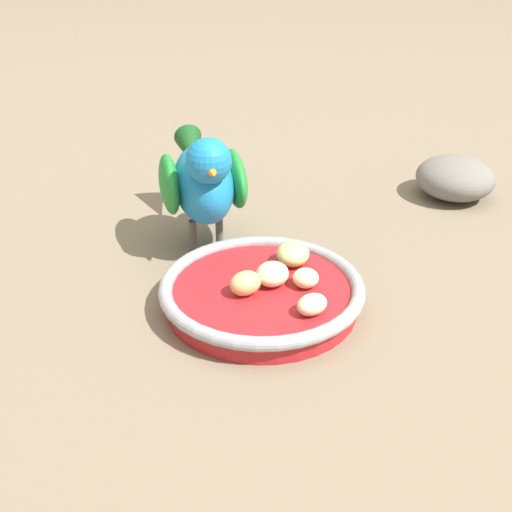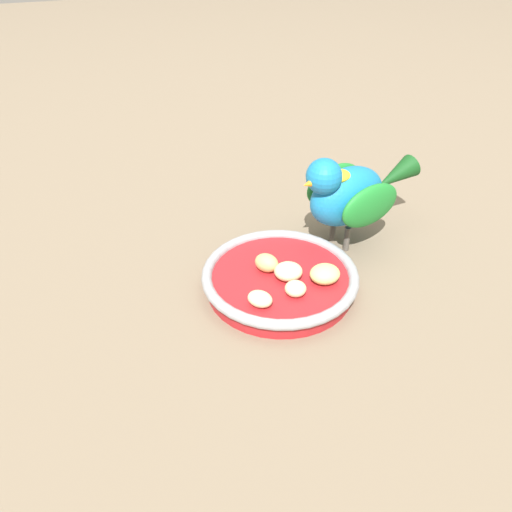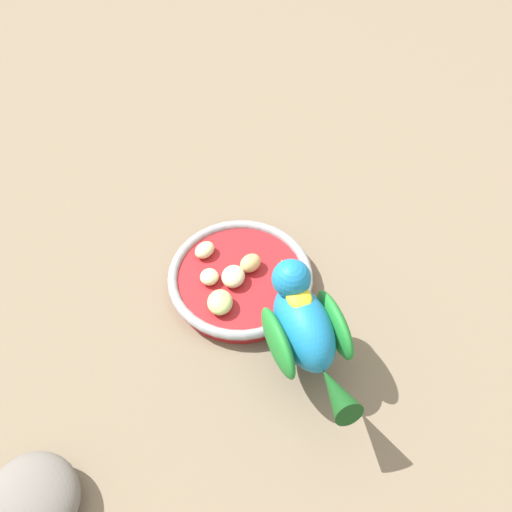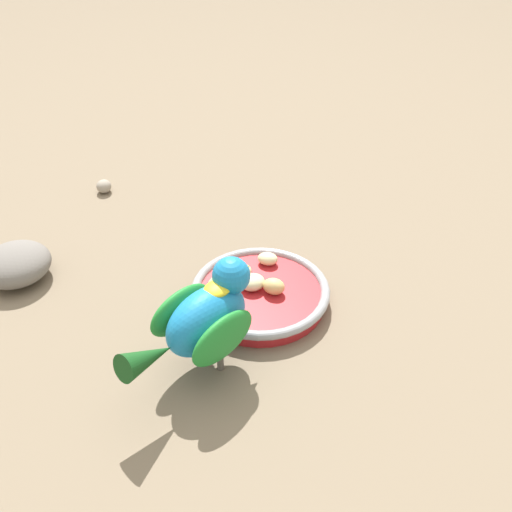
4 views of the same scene
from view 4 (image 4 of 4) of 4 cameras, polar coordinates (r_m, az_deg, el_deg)
The scene contains 10 objects.
ground_plane at distance 0.82m, azimuth -1.75°, elevation -4.49°, with size 4.00×4.00×0.00m, color #756651.
feeding_bowl at distance 0.81m, azimuth 0.41°, elevation -3.60°, with size 0.19×0.19×0.03m.
apple_piece_0 at distance 0.82m, azimuth -1.26°, elevation -1.40°, with size 0.02×0.02×0.02m, color beige.
apple_piece_1 at distance 0.79m, azimuth 1.70°, elevation -2.90°, with size 0.03×0.02×0.02m, color tan.
apple_piece_2 at distance 0.84m, azimuth 1.11°, elevation -0.26°, with size 0.03×0.02×0.02m, color beige.
apple_piece_3 at distance 0.80m, azimuth -0.33°, elevation -2.50°, with size 0.03×0.03×0.02m, color beige.
apple_piece_4 at distance 0.80m, azimuth -3.35°, elevation -2.67°, with size 0.04×0.03×0.02m, color #C6D17A.
parrot at distance 0.68m, azimuth -4.95°, elevation -5.93°, with size 0.19×0.11×0.14m.
rock_large at distance 0.91m, azimuth -21.83°, elevation -0.72°, with size 0.10×0.09×0.05m, color slate.
pebble_0 at distance 1.08m, azimuth -14.23°, elevation 6.43°, with size 0.03×0.03×0.02m, color gray.
Camera 4 is at (-0.30, -0.54, 0.54)m, focal length 42.18 mm.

